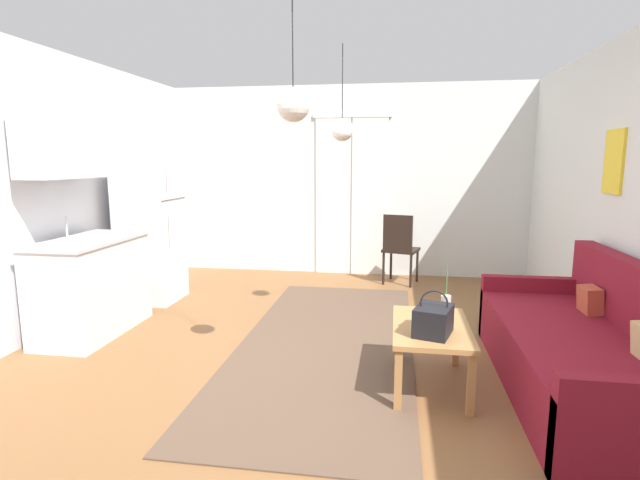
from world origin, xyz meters
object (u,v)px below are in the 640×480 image
Objects in this scene: pendant_lamp_far at (342,130)px; pendant_lamp_near at (293,105)px; refrigerator at (150,224)px; coffee_table at (431,334)px; handbag at (433,320)px; accent_chair at (400,246)px; bamboo_vase at (446,308)px; couch at (590,354)px.

pendant_lamp_near is at bearing -96.75° from pendant_lamp_far.
pendant_lamp_far is at bearing -15.73° from refrigerator.
pendant_lamp_near is (-0.93, -0.27, 1.56)m from coffee_table.
handbag is at bearing -59.13° from pendant_lamp_far.
accent_chair is at bearing 93.80° from handbag.
refrigerator reaches higher than bamboo_vase.
bamboo_vase reaches higher than handbag.
refrigerator is (-3.02, 1.73, 0.50)m from coffee_table.
refrigerator is at bearing 38.07° from accent_chair.
handbag is at bearing -90.89° from coffee_table.
pendant_lamp_near is 0.92× the size of pendant_lamp_far.
handbag is 0.44× the size of pendant_lamp_near.
couch is 1.01m from bamboo_vase.
bamboo_vase is at bearing -49.20° from pendant_lamp_far.
refrigerator is 2.54m from pendant_lamp_far.
accent_chair is at bearing 114.43° from couch.
pendant_lamp_near reaches higher than coffee_table.
coffee_table is 1.04× the size of pendant_lamp_far.
bamboo_vase is 0.29m from handbag.
coffee_table is at bearing -138.93° from bamboo_vase.
bamboo_vase is 3.54m from refrigerator.
refrigerator is (-4.10, 1.68, 0.60)m from couch.
handbag is (-0.00, -0.18, 0.16)m from coffee_table.
refrigerator is 3.06m from accent_chair.
pendant_lamp_far is (-1.84, 1.04, 1.59)m from couch.
accent_chair is (2.81, 1.15, -0.37)m from refrigerator.
accent_chair is (-0.20, 3.06, -0.04)m from handbag.
handbag is 3.59m from refrigerator.
refrigerator is 1.92× the size of accent_chair.
coffee_table is 2.00m from pendant_lamp_far.
pendant_lamp_near is (-1.03, -0.36, 1.40)m from bamboo_vase.
accent_chair is (-1.28, 2.83, 0.23)m from couch.
couch is 2.50× the size of coffee_table.
pendant_lamp_far is at bearing 130.80° from bamboo_vase.
pendant_lamp_far is at bearing 83.25° from pendant_lamp_near.
refrigerator is at bearing 152.27° from bamboo_vase.
couch is 2.63m from pendant_lamp_near.
couch is 4.47m from refrigerator.
pendant_lamp_far is at bearing 150.48° from couch.
couch is 1.24× the size of refrigerator.
coffee_table is 0.50× the size of refrigerator.
refrigerator is 2.27× the size of pendant_lamp_near.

